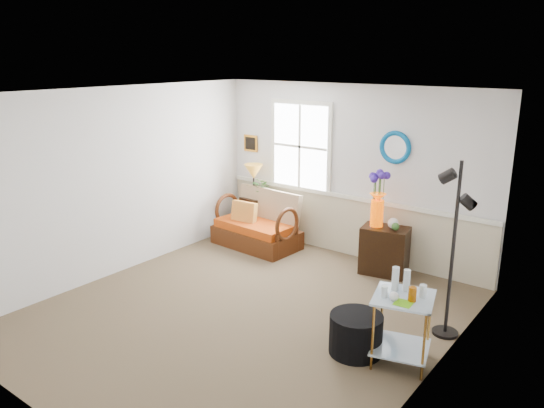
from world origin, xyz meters
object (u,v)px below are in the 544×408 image
Objects in this scene: lamp_stand at (255,216)px; floor_lamp at (453,251)px; ottoman at (356,334)px; loveseat at (256,220)px; cabinet at (384,251)px; side_table at (401,330)px.

floor_lamp is (3.80, -1.32, 0.65)m from lamp_stand.
floor_lamp is 1.36m from ottoman.
loveseat is 2.46× the size of ottoman.
lamp_stand is 4.07m from floor_lamp.
cabinet is at bearing 135.52° from floor_lamp.
ottoman is (0.69, -2.09, -0.13)m from cabinet.
loveseat is at bearing -48.39° from lamp_stand.
cabinet is (2.14, 0.23, -0.10)m from loveseat.
lamp_stand is (-0.36, 0.40, -0.11)m from loveseat.
cabinet is 2.21m from ottoman.
lamp_stand is 2.50m from cabinet.
side_table is at bearing -30.72° from lamp_stand.
ottoman is (-0.61, -0.95, -0.77)m from floor_lamp.
ottoman is (3.19, -2.27, -0.12)m from lamp_stand.
cabinet is 1.23× the size of ottoman.
ottoman is at bearing -29.79° from loveseat.
loveseat is 1.88× the size of side_table.
loveseat is 3.60m from floor_lamp.
cabinet reaches higher than ottoman.
ottoman is at bearing -35.46° from lamp_stand.
side_table is 1.31× the size of ottoman.
lamp_stand is at bearing 165.13° from cabinet.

